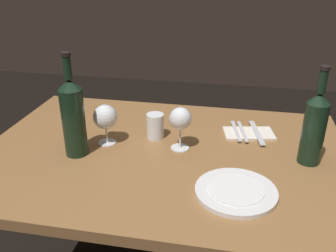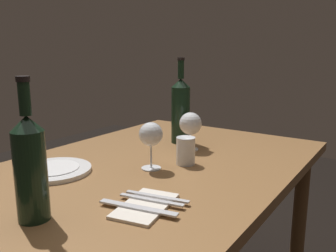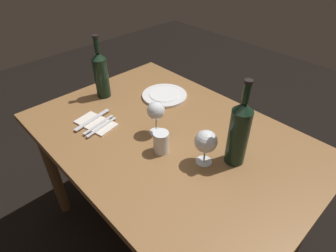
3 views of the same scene
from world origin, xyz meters
name	(u,v)px [view 3 (image 3 of 3)]	position (x,y,z in m)	size (l,w,h in m)	color
ground_plane	(169,230)	(0.00, 0.00, 0.00)	(6.00, 6.00, 0.00)	black
dining_table	(170,150)	(0.00, 0.00, 0.65)	(1.30, 0.90, 0.74)	olive
wine_glass_left	(156,111)	(0.05, 0.03, 0.85)	(0.08, 0.08, 0.16)	white
wine_glass_right	(206,142)	(-0.22, 0.02, 0.84)	(0.09, 0.09, 0.15)	white
wine_bottle	(239,132)	(-0.30, -0.07, 0.88)	(0.08, 0.08, 0.36)	black
wine_bottle_second	(101,74)	(0.50, 0.02, 0.87)	(0.07, 0.07, 0.33)	black
water_tumbler	(161,143)	(-0.05, 0.10, 0.78)	(0.07, 0.07, 0.10)	white
dinner_plate	(164,95)	(0.26, -0.21, 0.75)	(0.24, 0.24, 0.02)	white
folded_napkin	(96,123)	(0.30, 0.20, 0.74)	(0.21, 0.14, 0.01)	silver
fork_inner	(99,125)	(0.27, 0.20, 0.75)	(0.05, 0.18, 0.00)	silver
fork_outer	(102,127)	(0.25, 0.20, 0.75)	(0.05, 0.18, 0.00)	silver
table_knife	(92,120)	(0.33, 0.20, 0.75)	(0.06, 0.21, 0.00)	silver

